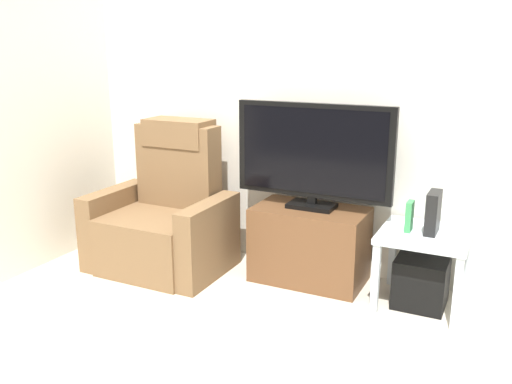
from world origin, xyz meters
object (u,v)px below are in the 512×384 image
television (313,154)px  game_console (433,212)px  tv_stand (310,244)px  recliner_armchair (165,217)px  book_upright (409,216)px  subwoofer_box (421,281)px  side_table (424,244)px

television → game_console: 0.86m
tv_stand → recliner_armchair: 1.10m
tv_stand → television: (0.00, 0.02, 0.64)m
book_upright → tv_stand: bearing=174.1°
television → book_upright: size_ratio=5.72×
subwoofer_box → tv_stand: bearing=176.4°
recliner_armchair → book_upright: bearing=2.5°
recliner_armchair → game_console: bearing=3.1°
tv_stand → recliner_armchair: size_ratio=0.71×
tv_stand → television: size_ratio=0.70×
book_upright → game_console: size_ratio=0.74×
recliner_armchair → game_console: 1.91m
subwoofer_box → game_console: 0.46m
game_console → television: bearing=175.9°
television → side_table: television is taller
game_console → recliner_armchair: bearing=-175.0°
tv_stand → television: 0.64m
television → tv_stand: bearing=-90.0°
recliner_armchair → subwoofer_box: bearing=2.9°
tv_stand → side_table: tv_stand is taller
television → side_table: size_ratio=2.03×
recliner_armchair → subwoofer_box: 1.87m
tv_stand → recliner_armchair: bearing=-169.2°
recliner_armchair → game_console: size_ratio=4.14×
book_upright → game_console: 0.14m
tv_stand → recliner_armchair: recliner_armchair is taller
tv_stand → game_console: 0.89m
side_table → game_console: bearing=15.9°
recliner_armchair → book_upright: (1.75, 0.14, 0.21)m
tv_stand → game_console: bearing=-2.8°
tv_stand → television: television is taller
television → game_console: (0.81, -0.06, -0.29)m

